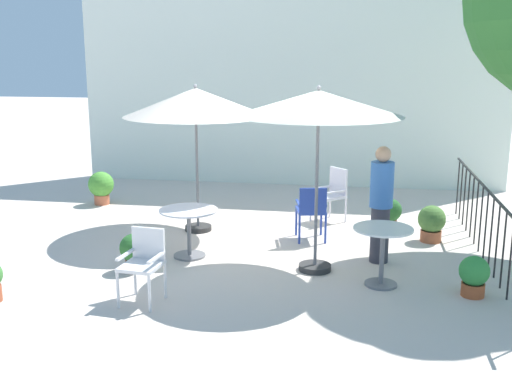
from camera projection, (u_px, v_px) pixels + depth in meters
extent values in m
plane|color=beige|center=(252.00, 247.00, 9.24)|extent=(60.00, 60.00, 0.00)
cube|color=white|center=(290.00, 69.00, 13.27)|extent=(9.34, 0.30, 5.09)
cube|color=black|center=(489.00, 191.00, 8.47)|extent=(0.03, 5.53, 0.03)
cylinder|color=black|center=(510.00, 260.00, 7.17)|extent=(0.02, 0.02, 1.00)
cylinder|color=black|center=(503.00, 250.00, 7.52)|extent=(0.02, 0.02, 1.00)
cylinder|color=black|center=(497.00, 241.00, 7.88)|extent=(0.02, 0.02, 1.00)
cylinder|color=black|center=(491.00, 233.00, 8.23)|extent=(0.02, 0.02, 1.00)
cylinder|color=black|center=(486.00, 226.00, 8.59)|extent=(0.02, 0.02, 1.00)
cylinder|color=black|center=(481.00, 219.00, 8.94)|extent=(0.02, 0.02, 1.00)
cylinder|color=black|center=(476.00, 213.00, 9.29)|extent=(0.02, 0.02, 1.00)
cylinder|color=black|center=(472.00, 207.00, 9.65)|extent=(0.02, 0.02, 1.00)
cylinder|color=black|center=(468.00, 201.00, 10.00)|extent=(0.02, 0.02, 1.00)
cylinder|color=black|center=(464.00, 196.00, 10.36)|extent=(0.02, 0.02, 1.00)
cylinder|color=black|center=(461.00, 192.00, 10.71)|extent=(0.02, 0.02, 1.00)
cylinder|color=black|center=(458.00, 187.00, 11.07)|extent=(0.02, 0.02, 1.00)
cylinder|color=#2D2D2D|center=(315.00, 267.00, 8.26)|extent=(0.44, 0.44, 0.08)
cylinder|color=slate|center=(317.00, 183.00, 8.00)|extent=(0.04, 0.04, 2.42)
cone|color=beige|center=(319.00, 103.00, 7.77)|extent=(2.18, 2.18, 0.33)
sphere|color=slate|center=(319.00, 88.00, 7.73)|extent=(0.06, 0.06, 0.06)
cylinder|color=#2D2D2D|center=(198.00, 228.00, 10.13)|extent=(0.44, 0.44, 0.08)
cylinder|color=slate|center=(197.00, 161.00, 9.88)|extent=(0.04, 0.04, 2.34)
cone|color=beige|center=(196.00, 102.00, 9.67)|extent=(2.31, 2.31, 0.45)
sphere|color=slate|center=(195.00, 86.00, 9.61)|extent=(0.06, 0.06, 0.06)
cylinder|color=silver|center=(383.00, 229.00, 7.56)|extent=(0.75, 0.75, 0.02)
cylinder|color=slate|center=(382.00, 258.00, 7.65)|extent=(0.06, 0.06, 0.73)
cylinder|color=slate|center=(381.00, 284.00, 7.73)|extent=(0.41, 0.41, 0.03)
cylinder|color=white|center=(189.00, 210.00, 8.67)|extent=(0.84, 0.84, 0.02)
cylinder|color=slate|center=(189.00, 234.00, 8.75)|extent=(0.06, 0.06, 0.68)
cylinder|color=slate|center=(190.00, 255.00, 8.82)|extent=(0.46, 0.46, 0.03)
cube|color=white|center=(328.00, 197.00, 10.56)|extent=(0.66, 0.66, 0.04)
cube|color=white|center=(338.00, 181.00, 10.63)|extent=(0.32, 0.33, 0.46)
cube|color=white|center=(321.00, 188.00, 10.69)|extent=(0.34, 0.33, 0.03)
cube|color=white|center=(337.00, 192.00, 10.37)|extent=(0.34, 0.33, 0.03)
cylinder|color=white|center=(311.00, 209.00, 10.65)|extent=(0.04, 0.04, 0.43)
cylinder|color=white|center=(326.00, 214.00, 10.32)|extent=(0.04, 0.04, 0.43)
cylinder|color=white|center=(330.00, 206.00, 10.90)|extent=(0.04, 0.04, 0.43)
cylinder|color=white|center=(346.00, 210.00, 10.57)|extent=(0.04, 0.04, 0.43)
cube|color=silver|center=(141.00, 266.00, 7.08)|extent=(0.48, 0.51, 0.04)
cube|color=silver|center=(148.00, 243.00, 7.23)|extent=(0.41, 0.09, 0.39)
cube|color=silver|center=(125.00, 255.00, 7.11)|extent=(0.09, 0.42, 0.03)
cube|color=silver|center=(156.00, 258.00, 7.00)|extent=(0.09, 0.42, 0.03)
cylinder|color=silver|center=(118.00, 290.00, 6.99)|extent=(0.04, 0.04, 0.44)
cylinder|color=silver|center=(149.00, 294.00, 6.88)|extent=(0.04, 0.04, 0.44)
cylinder|color=silver|center=(135.00, 277.00, 7.39)|extent=(0.04, 0.04, 0.44)
cylinder|color=silver|center=(165.00, 281.00, 7.28)|extent=(0.04, 0.04, 0.44)
cube|color=#253E9B|center=(311.00, 210.00, 9.54)|extent=(0.53, 0.57, 0.04)
cube|color=#253E9B|center=(313.00, 200.00, 9.28)|extent=(0.42, 0.13, 0.39)
cube|color=#253E9B|center=(324.00, 203.00, 9.53)|extent=(0.13, 0.44, 0.03)
cube|color=#253E9B|center=(298.00, 203.00, 9.51)|extent=(0.13, 0.44, 0.03)
cylinder|color=#253E9B|center=(321.00, 221.00, 9.83)|extent=(0.04, 0.04, 0.45)
cylinder|color=#253E9B|center=(296.00, 222.00, 9.81)|extent=(0.04, 0.04, 0.45)
cylinder|color=#253E9B|center=(325.00, 229.00, 9.39)|extent=(0.04, 0.04, 0.45)
cylinder|color=#253E9B|center=(299.00, 230.00, 9.37)|extent=(0.04, 0.04, 0.45)
cylinder|color=#CD6846|center=(102.00, 199.00, 11.88)|extent=(0.29, 0.29, 0.19)
cylinder|color=#382819|center=(102.00, 195.00, 11.86)|extent=(0.26, 0.26, 0.02)
sphere|color=#4D9B35|center=(101.00, 184.00, 11.81)|extent=(0.49, 0.49, 0.49)
sphere|color=#DD3763|center=(108.00, 181.00, 11.96)|extent=(0.12, 0.12, 0.12)
sphere|color=#DD3763|center=(98.00, 179.00, 11.95)|extent=(0.09, 0.09, 0.09)
sphere|color=#DD3763|center=(104.00, 183.00, 11.65)|extent=(0.10, 0.10, 0.10)
cylinder|color=#A74F2A|center=(473.00, 289.00, 7.37)|extent=(0.28, 0.28, 0.17)
cylinder|color=#382819|center=(473.00, 284.00, 7.35)|extent=(0.24, 0.24, 0.02)
sphere|color=#318B3C|center=(474.00, 271.00, 7.32)|extent=(0.37, 0.37, 0.37)
cylinder|color=#994D38|center=(134.00, 265.00, 8.23)|extent=(0.24, 0.24, 0.17)
cylinder|color=#382819|center=(134.00, 260.00, 8.21)|extent=(0.21, 0.21, 0.02)
sphere|color=#275F26|center=(134.00, 248.00, 8.17)|extent=(0.38, 0.38, 0.38)
cylinder|color=#A25534|center=(431.00, 236.00, 9.51)|extent=(0.32, 0.32, 0.18)
cylinder|color=#382819|center=(431.00, 231.00, 9.50)|extent=(0.28, 0.28, 0.02)
sphere|color=#497533|center=(432.00, 219.00, 9.45)|extent=(0.43, 0.43, 0.43)
cylinder|color=#C16140|center=(390.00, 224.00, 10.18)|extent=(0.23, 0.23, 0.17)
cylinder|color=#382819|center=(390.00, 220.00, 10.16)|extent=(0.21, 0.21, 0.02)
sphere|color=#225424|center=(390.00, 210.00, 10.13)|extent=(0.38, 0.38, 0.38)
cylinder|color=#33333D|center=(380.00, 234.00, 8.52)|extent=(0.26, 0.26, 0.80)
cylinder|color=#396EBB|center=(382.00, 185.00, 8.36)|extent=(0.34, 0.34, 0.63)
sphere|color=tan|center=(383.00, 154.00, 8.27)|extent=(0.22, 0.22, 0.22)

